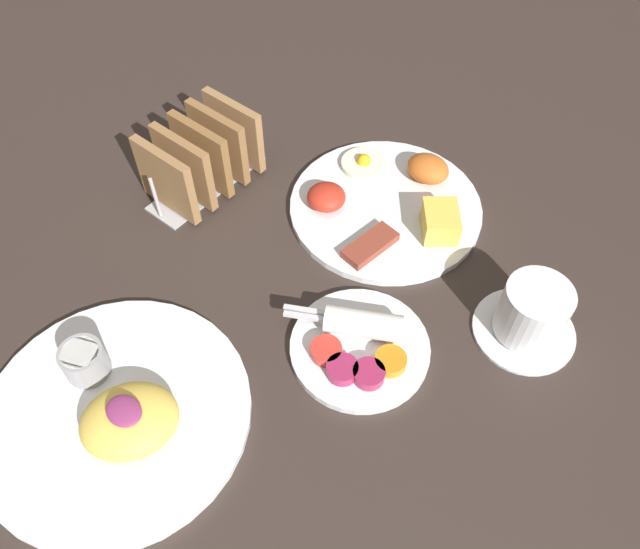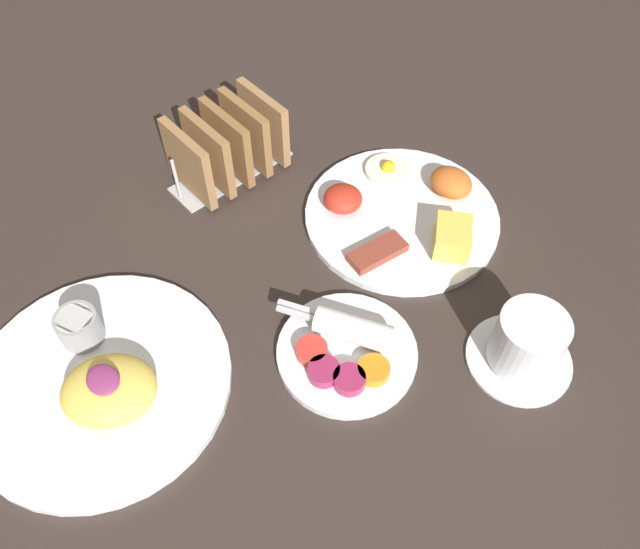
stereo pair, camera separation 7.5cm
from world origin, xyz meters
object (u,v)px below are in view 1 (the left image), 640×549
at_px(plate_breakfast, 388,203).
at_px(plate_foreground, 119,412).
at_px(toast_rack, 202,158).
at_px(coffee_cup, 531,314).
at_px(plate_condiments, 360,345).

relative_size(plate_breakfast, plate_foreground, 0.90).
xyz_separation_m(toast_rack, coffee_cup, (0.47, 0.06, -0.01)).
xyz_separation_m(plate_breakfast, plate_condiments, (0.10, -0.20, 0.00)).
height_order(plate_condiments, coffee_cup, coffee_cup).
bearing_deg(plate_foreground, plate_condiments, 57.12).
relative_size(plate_condiments, coffee_cup, 1.48).
bearing_deg(toast_rack, plate_breakfast, 28.13).
distance_m(plate_foreground, coffee_cup, 0.47).
bearing_deg(plate_foreground, toast_rack, 120.82).
relative_size(plate_foreground, toast_rack, 1.60).
bearing_deg(plate_breakfast, plate_condiments, -62.97).
xyz_separation_m(plate_breakfast, coffee_cup, (0.24, -0.06, 0.02)).
xyz_separation_m(plate_foreground, coffee_cup, (0.28, 0.37, 0.02)).
distance_m(plate_condiments, coffee_cup, 0.20).
bearing_deg(plate_breakfast, coffee_cup, -14.30).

